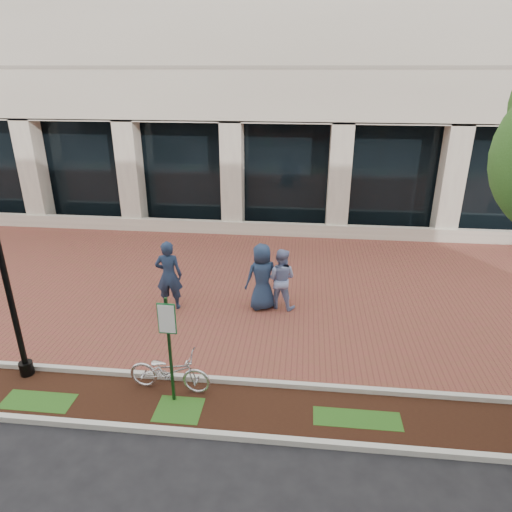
# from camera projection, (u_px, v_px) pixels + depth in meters

# --- Properties ---
(ground) EXTENTS (120.00, 120.00, 0.00)m
(ground) POSITION_uv_depth(u_px,v_px,m) (275.00, 287.00, 13.43)
(ground) COLOR black
(ground) RESTS_ON ground
(brick_plaza) EXTENTS (40.00, 9.00, 0.01)m
(brick_plaza) POSITION_uv_depth(u_px,v_px,m) (275.00, 287.00, 13.42)
(brick_plaza) COLOR brown
(brick_plaza) RESTS_ON ground
(planting_strip) EXTENTS (40.00, 1.50, 0.01)m
(planting_strip) POSITION_uv_depth(u_px,v_px,m) (256.00, 410.00, 8.60)
(planting_strip) COLOR black
(planting_strip) RESTS_ON ground
(curb_plaza_side) EXTENTS (40.00, 0.12, 0.12)m
(curb_plaza_side) POSITION_uv_depth(u_px,v_px,m) (260.00, 383.00, 9.27)
(curb_plaza_side) COLOR beige
(curb_plaza_side) RESTS_ON ground
(curb_street_side) EXTENTS (40.00, 0.12, 0.12)m
(curb_street_side) POSITION_uv_depth(u_px,v_px,m) (251.00, 438.00, 7.89)
(curb_street_side) COLOR beige
(curb_street_side) RESTS_ON ground
(parking_sign) EXTENTS (0.34, 0.07, 2.24)m
(parking_sign) POSITION_uv_depth(u_px,v_px,m) (169.00, 337.00, 8.32)
(parking_sign) COLOR #143717
(parking_sign) RESTS_ON ground
(lamppost) EXTENTS (0.36, 0.36, 3.96)m
(lamppost) POSITION_uv_depth(u_px,v_px,m) (6.00, 278.00, 8.77)
(lamppost) COLOR black
(lamppost) RESTS_ON ground
(locked_bicycle) EXTENTS (1.71, 0.70, 0.88)m
(locked_bicycle) POSITION_uv_depth(u_px,v_px,m) (170.00, 371.00, 9.02)
(locked_bicycle) COLOR silver
(locked_bicycle) RESTS_ON ground
(pedestrian_left) EXTENTS (0.73, 0.51, 1.91)m
(pedestrian_left) POSITION_uv_depth(u_px,v_px,m) (169.00, 275.00, 11.93)
(pedestrian_left) COLOR #1C2A46
(pedestrian_left) RESTS_ON ground
(pedestrian_mid) EXTENTS (0.95, 0.82, 1.68)m
(pedestrian_mid) POSITION_uv_depth(u_px,v_px,m) (281.00, 279.00, 12.02)
(pedestrian_mid) COLOR #8191C1
(pedestrian_mid) RESTS_ON ground
(pedestrian_right) EXTENTS (1.06, 0.92, 1.82)m
(pedestrian_right) POSITION_uv_depth(u_px,v_px,m) (262.00, 277.00, 11.95)
(pedestrian_right) COLOR navy
(pedestrian_right) RESTS_ON ground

